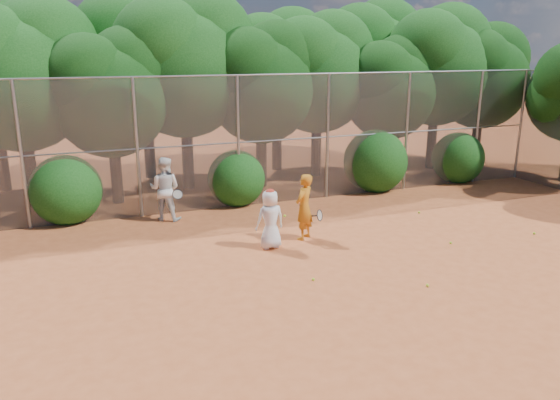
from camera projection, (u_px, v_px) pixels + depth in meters
name	position (u px, v px, depth m)	size (l,w,h in m)	color
ground	(363.00, 272.00, 12.02)	(80.00, 80.00, 0.00)	#AC5026
fence_back	(266.00, 139.00, 16.82)	(20.05, 0.09, 4.03)	gray
tree_1	(20.00, 69.00, 16.16)	(4.64, 4.03, 6.35)	black
tree_2	(111.00, 88.00, 16.55)	(3.99, 3.47, 5.47)	black
tree_3	(185.00, 60.00, 18.11)	(4.89, 4.26, 6.70)	black
tree_4	(262.00, 79.00, 18.61)	(4.19, 3.64, 5.73)	black
tree_5	(318.00, 68.00, 20.12)	(4.51, 3.92, 6.17)	black
tree_6	(391.00, 84.00, 20.24)	(3.86, 3.36, 5.29)	black
tree_7	(438.00, 61.00, 21.44)	(4.77, 4.14, 6.53)	black
tree_8	(483.00, 72.00, 21.99)	(4.25, 3.70, 5.82)	black
tree_10	(145.00, 52.00, 19.68)	(5.15, 4.48, 7.06)	black
tree_11	(278.00, 64.00, 21.18)	(4.64, 4.03, 6.35)	black
tree_12	(371.00, 54.00, 23.20)	(5.02, 4.37, 6.88)	black
bush_0	(66.00, 187.00, 15.33)	(2.00, 2.00, 2.00)	#114412
bush_1	(236.00, 176.00, 17.09)	(1.80, 1.80, 1.80)	#114412
bush_2	(375.00, 158.00, 18.78)	(2.20, 2.20, 2.20)	#114412
bush_3	(458.00, 156.00, 20.04)	(1.90, 1.90, 1.90)	#114412
player_yellow	(304.00, 207.00, 13.90)	(0.87, 0.71, 1.71)	#C47217
player_teen	(270.00, 219.00, 13.29)	(0.75, 0.52, 1.50)	white
player_white	(165.00, 189.00, 15.45)	(1.12, 1.04, 1.83)	white
ball_0	(451.00, 243.00, 13.72)	(0.07, 0.07, 0.07)	#B3D827
ball_1	(419.00, 212.00, 16.27)	(0.07, 0.07, 0.07)	#B3D827
ball_2	(428.00, 285.00, 11.26)	(0.07, 0.07, 0.07)	#B3D827
ball_3	(534.00, 233.00, 14.43)	(0.07, 0.07, 0.07)	#B3D827
ball_4	(313.00, 279.00, 11.55)	(0.07, 0.07, 0.07)	#B3D827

